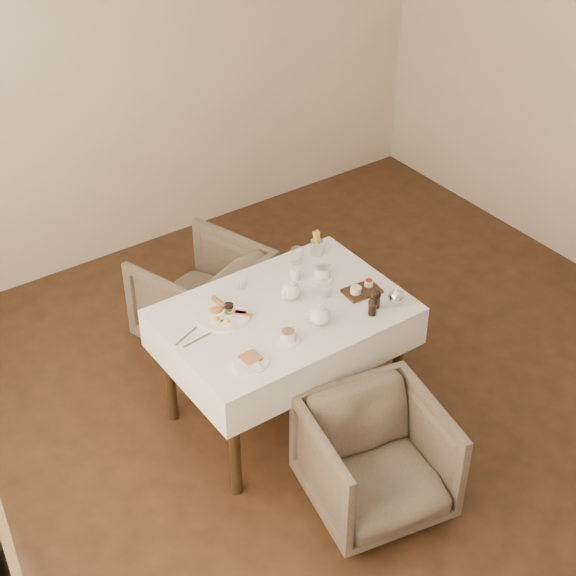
% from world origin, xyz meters
% --- Properties ---
extents(table, '(1.28, 0.88, 0.75)m').
position_xyz_m(table, '(-0.37, 0.39, 0.64)').
color(table, black).
rests_on(table, ground).
extents(armchair_near, '(0.78, 0.79, 0.61)m').
position_xyz_m(armchair_near, '(-0.37, -0.42, 0.31)').
color(armchair_near, brown).
rests_on(armchair_near, ground).
extents(armchair_far, '(0.87, 0.88, 0.64)m').
position_xyz_m(armchair_far, '(-0.37, 1.27, 0.32)').
color(armchair_far, brown).
rests_on(armchair_far, ground).
extents(breakfast_plate, '(0.29, 0.29, 0.04)m').
position_xyz_m(breakfast_plate, '(-0.66, 0.53, 0.77)').
color(breakfast_plate, white).
rests_on(breakfast_plate, table).
extents(side_plate, '(0.20, 0.19, 0.02)m').
position_xyz_m(side_plate, '(-0.76, 0.13, 0.76)').
color(side_plate, white).
rests_on(side_plate, table).
extents(teapot_centre, '(0.18, 0.16, 0.12)m').
position_xyz_m(teapot_centre, '(-0.28, 0.45, 0.81)').
color(teapot_centre, white).
rests_on(teapot_centre, table).
extents(teapot_front, '(0.19, 0.17, 0.13)m').
position_xyz_m(teapot_front, '(-0.29, 0.18, 0.82)').
color(teapot_front, white).
rests_on(teapot_front, table).
extents(creamer, '(0.07, 0.07, 0.07)m').
position_xyz_m(creamer, '(-0.15, 0.58, 0.79)').
color(creamer, white).
rests_on(creamer, table).
extents(teacup_near, '(0.12, 0.12, 0.06)m').
position_xyz_m(teacup_near, '(-0.50, 0.16, 0.78)').
color(teacup_near, white).
rests_on(teacup_near, table).
extents(teacup_far, '(0.14, 0.14, 0.07)m').
position_xyz_m(teacup_far, '(-0.02, 0.51, 0.79)').
color(teacup_far, white).
rests_on(teacup_far, table).
extents(glass_left, '(0.08, 0.08, 0.09)m').
position_xyz_m(glass_left, '(-0.44, 0.69, 0.80)').
color(glass_left, silver).
rests_on(glass_left, table).
extents(glass_mid, '(0.07, 0.07, 0.09)m').
position_xyz_m(glass_mid, '(-0.11, 0.36, 0.80)').
color(glass_mid, silver).
rests_on(glass_mid, table).
extents(glass_right, '(0.07, 0.07, 0.09)m').
position_xyz_m(glass_right, '(-0.05, 0.71, 0.80)').
color(glass_right, silver).
rests_on(glass_right, table).
extents(condiment_board, '(0.21, 0.15, 0.05)m').
position_xyz_m(condiment_board, '(0.07, 0.27, 0.77)').
color(condiment_board, black).
rests_on(condiment_board, table).
extents(pepper_mill_left, '(0.07, 0.07, 0.11)m').
position_xyz_m(pepper_mill_left, '(-0.01, 0.09, 0.81)').
color(pepper_mill_left, black).
rests_on(pepper_mill_left, table).
extents(pepper_mill_right, '(0.07, 0.07, 0.11)m').
position_xyz_m(pepper_mill_right, '(0.05, 0.13, 0.81)').
color(pepper_mill_right, black).
rests_on(pepper_mill_right, table).
extents(silver_pot, '(0.11, 0.09, 0.11)m').
position_xyz_m(silver_pot, '(0.15, 0.08, 0.81)').
color(silver_pot, white).
rests_on(silver_pot, table).
extents(fries_cup, '(0.07, 0.07, 0.16)m').
position_xyz_m(fries_cup, '(0.10, 0.72, 0.82)').
color(fries_cup, silver).
rests_on(fries_cup, table).
extents(cutlery_fork, '(0.17, 0.08, 0.00)m').
position_xyz_m(cutlery_fork, '(-0.90, 0.49, 0.76)').
color(cutlery_fork, silver).
rests_on(cutlery_fork, table).
extents(cutlery_knife, '(0.18, 0.03, 0.00)m').
position_xyz_m(cutlery_knife, '(-0.87, 0.43, 0.76)').
color(cutlery_knife, silver).
rests_on(cutlery_knife, table).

